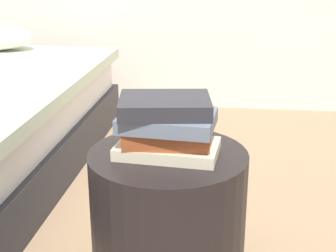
{
  "coord_description": "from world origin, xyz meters",
  "views": [
    {
      "loc": [
        0.15,
        -1.31,
        1.01
      ],
      "look_at": [
        0.0,
        0.0,
        0.54
      ],
      "focal_mm": 52.28,
      "sensor_mm": 36.0,
      "label": 1
    }
  ],
  "objects_px": {
    "book_rust": "(169,135)",
    "book_charcoal": "(165,106)",
    "side_table": "(168,222)",
    "book_cream": "(168,149)",
    "book_slate": "(167,121)"
  },
  "relations": [
    {
      "from": "side_table",
      "to": "book_cream",
      "type": "distance_m",
      "value": 0.25
    },
    {
      "from": "book_rust",
      "to": "book_charcoal",
      "type": "bearing_deg",
      "value": 166.56
    },
    {
      "from": "book_slate",
      "to": "side_table",
      "type": "bearing_deg",
      "value": 75.65
    },
    {
      "from": "side_table",
      "to": "book_cream",
      "type": "relative_size",
      "value": 1.63
    },
    {
      "from": "book_rust",
      "to": "book_charcoal",
      "type": "height_order",
      "value": "book_charcoal"
    },
    {
      "from": "book_cream",
      "to": "book_rust",
      "type": "relative_size",
      "value": 1.18
    },
    {
      "from": "book_cream",
      "to": "book_slate",
      "type": "bearing_deg",
      "value": 162.15
    },
    {
      "from": "book_rust",
      "to": "book_slate",
      "type": "height_order",
      "value": "book_slate"
    },
    {
      "from": "side_table",
      "to": "book_rust",
      "type": "xyz_separation_m",
      "value": [
        0.0,
        -0.01,
        0.29
      ]
    },
    {
      "from": "book_cream",
      "to": "book_rust",
      "type": "distance_m",
      "value": 0.04
    },
    {
      "from": "side_table",
      "to": "book_cream",
      "type": "bearing_deg",
      "value": -73.94
    },
    {
      "from": "side_table",
      "to": "book_cream",
      "type": "height_order",
      "value": "book_cream"
    },
    {
      "from": "book_cream",
      "to": "book_charcoal",
      "type": "xyz_separation_m",
      "value": [
        -0.01,
        0.0,
        0.13
      ]
    },
    {
      "from": "side_table",
      "to": "book_charcoal",
      "type": "height_order",
      "value": "book_charcoal"
    },
    {
      "from": "book_rust",
      "to": "book_charcoal",
      "type": "relative_size",
      "value": 0.96
    }
  ]
}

